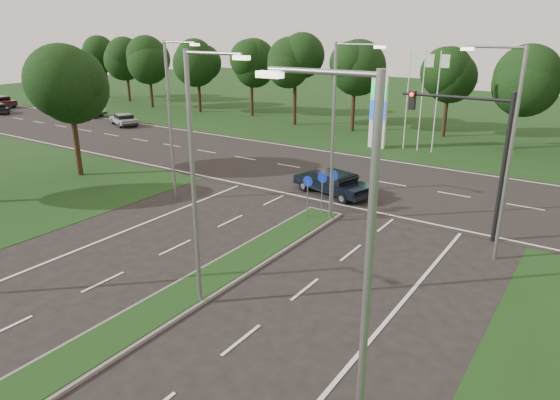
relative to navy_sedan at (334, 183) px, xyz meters
The scene contains 17 objects.
ground 20.04m from the navy_sedan, 86.79° to the right, with size 160.00×160.00×0.00m, color black.
verge_far 35.03m from the navy_sedan, 88.17° to the left, with size 160.00×50.00×0.02m, color #183411.
cross_road 4.22m from the navy_sedan, 74.37° to the left, with size 160.00×12.00×0.02m, color black.
median_kerb 16.05m from the navy_sedan, 85.99° to the right, with size 2.00×26.00×0.12m, color slate.
streetlight_median_near 14.81m from the navy_sedan, 81.38° to the right, with size 2.53×0.22×9.00m.
streetlight_median_far 6.27m from the navy_sedan, 62.02° to the right, with size 2.53×0.22×9.00m.
streetlight_left_far 10.31m from the navy_sedan, 140.14° to the right, with size 2.53×0.22×9.00m.
streetlight_right_far 11.54m from the navy_sedan, 21.93° to the right, with size 2.53×0.22×9.00m.
streetlight_right_near 21.00m from the navy_sedan, 61.13° to the right, with size 2.53×0.22×9.00m.
traffic_signal 9.40m from the navy_sedan, 13.51° to the right, with size 5.10×0.42×7.00m.
median_signs 3.89m from the navy_sedan, 72.67° to the right, with size 1.16×1.76×2.38m.
gas_pylon 13.55m from the navy_sedan, 101.54° to the left, with size 5.80×1.26×8.00m.
tree_left_far 18.63m from the navy_sedan, 160.14° to the right, with size 5.20×5.20×8.86m.
treeline_far 20.89m from the navy_sedan, 86.49° to the left, with size 6.00×6.00×9.90m.
navy_sedan is the anchor object (origin of this frame).
far_car_a 29.86m from the navy_sedan, 164.53° to the left, with size 4.46×3.19×1.18m.
far_car_b 37.94m from the navy_sedan, 166.26° to the left, with size 5.09×2.95×1.38m.
Camera 1 is at (12.26, -5.78, 9.62)m, focal length 32.00 mm.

